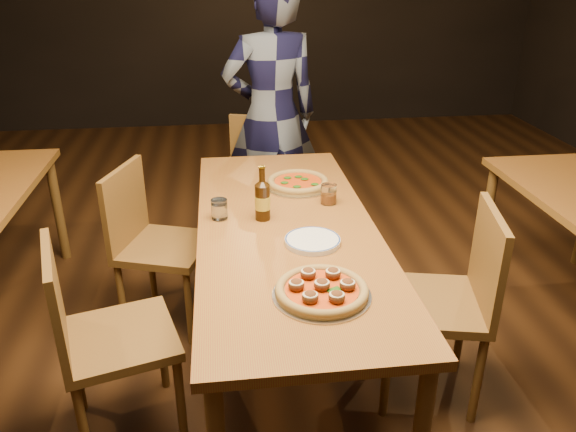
{
  "coord_description": "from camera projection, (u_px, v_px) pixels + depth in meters",
  "views": [
    {
      "loc": [
        -0.28,
        -2.28,
        1.85
      ],
      "look_at": [
        0.0,
        -0.05,
        0.82
      ],
      "focal_mm": 35.0,
      "sensor_mm": 36.0,
      "label": 1
    }
  ],
  "objects": [
    {
      "name": "pizza_meatball",
      "position": [
        322.0,
        290.0,
        2.01
      ],
      "size": [
        0.36,
        0.36,
        0.07
      ],
      "rotation": [
        0.0,
        0.0,
        -0.38
      ],
      "color": "#B7B7BF",
      "rests_on": "table_main"
    },
    {
      "name": "beer_bottle",
      "position": [
        263.0,
        201.0,
        2.57
      ],
      "size": [
        0.07,
        0.07,
        0.25
      ],
      "rotation": [
        0.0,
        0.0,
        -0.13
      ],
      "color": "black",
      "rests_on": "table_main"
    },
    {
      "name": "pizza_margherita",
      "position": [
        298.0,
        183.0,
        2.97
      ],
      "size": [
        0.35,
        0.35,
        0.05
      ],
      "rotation": [
        0.0,
        0.0,
        0.33
      ],
      "color": "#B7B7BF",
      "rests_on": "table_main"
    },
    {
      "name": "chair_main_nw",
      "position": [
        119.0,
        337.0,
        2.26
      ],
      "size": [
        0.54,
        0.54,
        0.94
      ],
      "primitive_type": null,
      "rotation": [
        0.0,
        0.0,
        1.85
      ],
      "color": "brown",
      "rests_on": "ground"
    },
    {
      "name": "chair_main_e",
      "position": [
        432.0,
        302.0,
        2.46
      ],
      "size": [
        0.54,
        0.54,
        0.96
      ],
      "primitive_type": null,
      "rotation": [
        0.0,
        0.0,
        -1.79
      ],
      "color": "brown",
      "rests_on": "ground"
    },
    {
      "name": "plate_stack",
      "position": [
        313.0,
        241.0,
        2.38
      ],
      "size": [
        0.24,
        0.24,
        0.02
      ],
      "primitive_type": "cylinder",
      "color": "white",
      "rests_on": "table_main"
    },
    {
      "name": "diner",
      "position": [
        271.0,
        116.0,
        3.73
      ],
      "size": [
        0.72,
        0.54,
        1.79
      ],
      "primitive_type": "imported",
      "rotation": [
        0.0,
        0.0,
        3.32
      ],
      "color": "black",
      "rests_on": "ground"
    },
    {
      "name": "table_main",
      "position": [
        287.0,
        239.0,
        2.57
      ],
      "size": [
        0.8,
        2.0,
        0.75
      ],
      "color": "brown",
      "rests_on": "ground"
    },
    {
      "name": "water_glass",
      "position": [
        219.0,
        209.0,
        2.59
      ],
      "size": [
        0.08,
        0.08,
        0.09
      ],
      "primitive_type": "cylinder",
      "color": "white",
      "rests_on": "table_main"
    },
    {
      "name": "amber_glass",
      "position": [
        329.0,
        194.0,
        2.75
      ],
      "size": [
        0.08,
        0.08,
        0.1
      ],
      "primitive_type": "cylinder",
      "color": "#944710",
      "rests_on": "table_main"
    },
    {
      "name": "chair_main_sw",
      "position": [
        165.0,
        246.0,
        2.97
      ],
      "size": [
        0.55,
        0.55,
        0.93
      ],
      "primitive_type": null,
      "rotation": [
        0.0,
        0.0,
        1.25
      ],
      "color": "brown",
      "rests_on": "ground"
    },
    {
      "name": "chair_end",
      "position": [
        257.0,
        186.0,
        3.75
      ],
      "size": [
        0.53,
        0.53,
        0.93
      ],
      "primitive_type": null,
      "rotation": [
        0.0,
        0.0,
        -0.26
      ],
      "color": "brown",
      "rests_on": "ground"
    },
    {
      "name": "ground",
      "position": [
        287.0,
        358.0,
        2.86
      ],
      "size": [
        9.0,
        9.0,
        0.0
      ],
      "primitive_type": "plane",
      "color": "black"
    }
  ]
}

